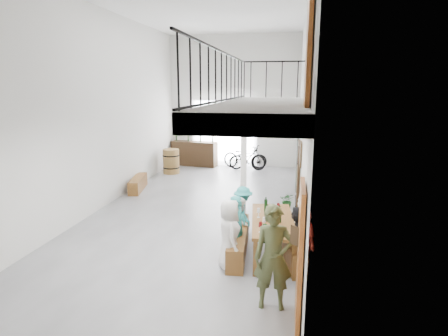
% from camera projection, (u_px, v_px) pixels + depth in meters
% --- Properties ---
extents(floor, '(12.00, 12.00, 0.00)m').
position_uv_depth(floor, '(200.00, 208.00, 10.66)').
color(floor, slate).
rests_on(floor, ground).
extents(room_walls, '(12.00, 12.00, 12.00)m').
position_uv_depth(room_walls, '(198.00, 80.00, 9.90)').
color(room_walls, silver).
rests_on(room_walls, ground).
extents(gateway_portal, '(2.80, 0.08, 2.80)m').
position_uv_depth(gateway_portal, '(224.00, 133.00, 16.14)').
color(gateway_portal, white).
rests_on(gateway_portal, ground).
extents(right_wall_decor, '(0.07, 8.28, 5.07)m').
position_uv_depth(right_wall_decor, '(300.00, 165.00, 8.01)').
color(right_wall_decor, '#A95B1E').
rests_on(right_wall_decor, ground).
extents(balcony, '(1.52, 5.62, 4.00)m').
position_uv_depth(balcony, '(262.00, 111.00, 6.67)').
color(balcony, white).
rests_on(balcony, ground).
extents(tasting_table, '(1.03, 2.08, 0.79)m').
position_uv_depth(tasting_table, '(273.00, 223.00, 7.51)').
color(tasting_table, brown).
rests_on(tasting_table, ground).
extents(bench_inner, '(0.48, 2.10, 0.48)m').
position_uv_depth(bench_inner, '(239.00, 241.00, 7.80)').
color(bench_inner, brown).
rests_on(bench_inner, ground).
extents(bench_wall, '(0.63, 2.07, 0.47)m').
position_uv_depth(bench_wall, '(290.00, 245.00, 7.61)').
color(bench_wall, brown).
rests_on(bench_wall, ground).
extents(tableware, '(0.50, 1.25, 0.35)m').
position_uv_depth(tableware, '(271.00, 215.00, 7.31)').
color(tableware, black).
rests_on(tableware, tasting_table).
extents(side_bench, '(0.62, 1.56, 0.43)m').
position_uv_depth(side_bench, '(138.00, 184.00, 12.47)').
color(side_bench, brown).
rests_on(side_bench, ground).
extents(oak_barrel, '(0.66, 0.66, 0.97)m').
position_uv_depth(oak_barrel, '(171.00, 161.00, 14.81)').
color(oak_barrel, olive).
rests_on(oak_barrel, ground).
extents(serving_counter, '(2.05, 0.83, 1.05)m').
position_uv_depth(serving_counter, '(194.00, 154.00, 16.27)').
color(serving_counter, '#3A2916').
rests_on(serving_counter, ground).
extents(counter_bottles, '(1.74, 0.29, 0.28)m').
position_uv_depth(counter_bottles, '(194.00, 138.00, 16.15)').
color(counter_bottles, black).
rests_on(counter_bottles, serving_counter).
extents(guest_left_a, '(0.63, 0.77, 1.35)m').
position_uv_depth(guest_left_a, '(229.00, 235.00, 7.00)').
color(guest_left_a, silver).
rests_on(guest_left_a, ground).
extents(guest_left_b, '(0.40, 0.53, 1.29)m').
position_uv_depth(guest_left_b, '(238.00, 227.00, 7.48)').
color(guest_left_b, teal).
rests_on(guest_left_b, ground).
extents(guest_left_c, '(0.52, 0.60, 1.08)m').
position_uv_depth(guest_left_c, '(241.00, 221.00, 8.08)').
color(guest_left_c, silver).
rests_on(guest_left_c, ground).
extents(guest_left_d, '(0.72, 0.88, 1.19)m').
position_uv_depth(guest_left_d, '(243.00, 212.00, 8.51)').
color(guest_left_d, teal).
rests_on(guest_left_d, ground).
extents(guest_right_a, '(0.54, 0.78, 1.24)m').
position_uv_depth(guest_right_a, '(305.00, 241.00, 6.86)').
color(guest_right_a, '#AA2A1D').
rests_on(guest_right_a, ground).
extents(guest_right_b, '(0.63, 1.02, 1.05)m').
position_uv_depth(guest_right_b, '(297.00, 231.00, 7.57)').
color(guest_right_b, black).
rests_on(guest_right_b, ground).
extents(guest_right_c, '(0.41, 0.58, 1.11)m').
position_uv_depth(guest_right_c, '(303.00, 222.00, 8.02)').
color(guest_right_c, silver).
rests_on(guest_right_c, ground).
extents(host_standing, '(0.64, 0.45, 1.66)m').
position_uv_depth(host_standing, '(273.00, 258.00, 5.73)').
color(host_standing, '#3F4728').
rests_on(host_standing, ground).
extents(potted_plant, '(0.46, 0.41, 0.46)m').
position_uv_depth(potted_plant, '(288.00, 201.00, 10.57)').
color(potted_plant, '#205224').
rests_on(potted_plant, ground).
extents(bicycle_near, '(2.03, 1.23, 1.01)m').
position_uv_depth(bicycle_near, '(244.00, 157.00, 15.63)').
color(bicycle_near, black).
rests_on(bicycle_near, ground).
extents(bicycle_far, '(1.65, 0.91, 0.96)m').
position_uv_depth(bicycle_far, '(248.00, 158.00, 15.52)').
color(bicycle_far, black).
rests_on(bicycle_far, ground).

